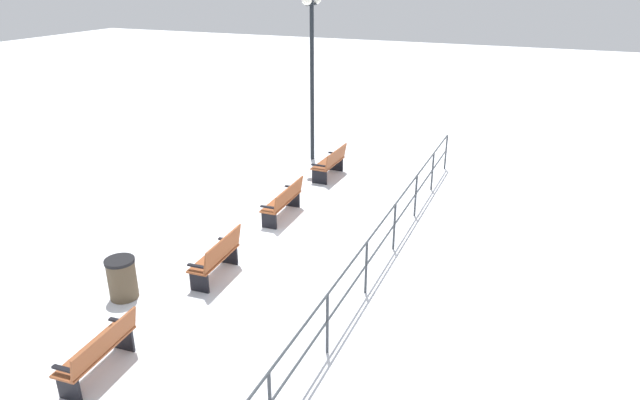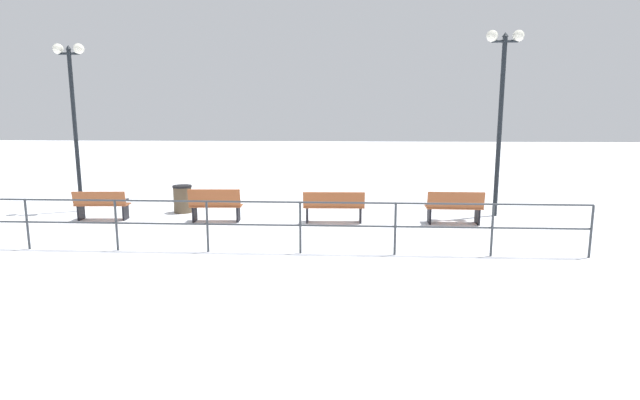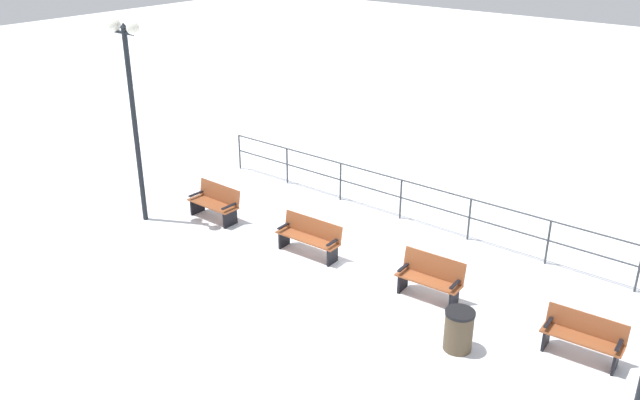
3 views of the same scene
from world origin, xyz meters
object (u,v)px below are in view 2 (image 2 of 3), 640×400
Objects in this scene: bench_second at (334,206)px; lamppost_near at (502,87)px; lamppost_middle at (72,93)px; bench_third at (216,205)px; bench_nearest at (454,207)px; trash_bin at (183,199)px; bench_fourth at (102,204)px.

bench_second is 5.75m from lamppost_near.
bench_third is at bearing -106.31° from lamppost_middle.
trash_bin is at bearing 82.43° from bench_nearest.
lamppost_middle reaches higher than bench_second.
bench_second is (-0.02, 3.21, 0.00)m from bench_nearest.
lamppost_middle is (1.25, 1.28, 3.06)m from bench_fourth.
bench_nearest is 3.21m from bench_second.
bench_nearest is at bearing 130.40° from lamppost_near.
lamppost_near is at bearing -48.65° from bench_nearest.
trash_bin is at bearing 73.45° from bench_second.
trash_bin is (1.27, 1.33, -0.06)m from bench_third.
lamppost_middle is at bearing 90.00° from lamppost_near.
bench_fourth is 0.30× the size of lamppost_middle.
lamppost_middle is at bearing 41.85° from bench_fourth.
bench_nearest is 11.40m from lamppost_middle.
lamppost_middle is at bearing 78.94° from bench_second.
bench_second is at bearing 91.29° from bench_nearest.
bench_nearest is 0.29× the size of lamppost_near.
trash_bin is (1.18, 4.55, -0.05)m from bench_second.
trash_bin is (1.20, -1.88, -0.03)m from bench_fourth.
bench_fourth is (0.07, 3.21, -0.03)m from bench_third.
bench_fourth is at bearing 96.44° from lamppost_near.
bench_second is 6.43m from bench_fourth.
lamppost_near reaches higher than bench_second.
lamppost_middle reaches higher than trash_bin.
bench_second reaches higher than trash_bin.
lamppost_middle is at bearing 70.61° from bench_third.
bench_fourth is at bearing 88.19° from bench_second.
lamppost_near is 6.32× the size of trash_bin.
lamppost_near is (1.21, -1.42, 3.18)m from bench_nearest.
bench_third is 0.29× the size of lamppost_middle.
bench_second is at bearing -91.57° from bench_third.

